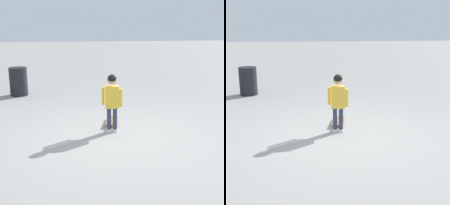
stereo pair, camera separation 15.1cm
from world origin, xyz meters
The scene contains 4 objects.
ground_plane centered at (0.00, 0.00, 0.00)m, with size 50.00×50.00×0.00m, color gray.
child_person centered at (-0.34, 0.05, 0.66)m, with size 0.25×0.35×1.06m.
skateboard centered at (-0.79, 0.10, 0.06)m, with size 0.62×0.32×0.07m.
trash_bin centered at (-3.52, -2.07, 0.38)m, with size 0.47×0.47×0.75m, color black.
Camera 1 is at (5.10, -0.65, 1.99)m, focal length 50.85 mm.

